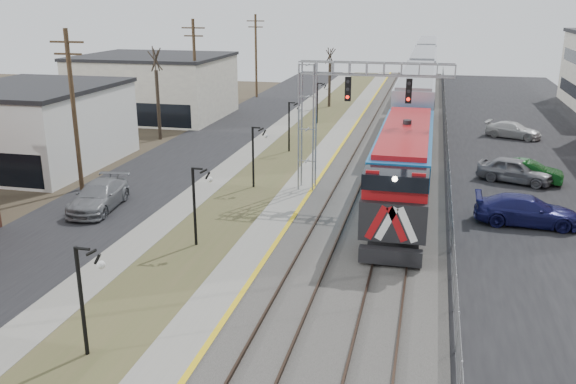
% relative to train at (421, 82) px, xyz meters
% --- Properties ---
extents(street_west, '(7.00, 120.00, 0.04)m').
position_rel_train_xyz_m(street_west, '(-17.00, -26.68, -2.90)').
color(street_west, black).
rests_on(street_west, ground).
extents(sidewalk, '(2.00, 120.00, 0.08)m').
position_rel_train_xyz_m(sidewalk, '(-12.50, -26.68, -2.88)').
color(sidewalk, gray).
rests_on(sidewalk, ground).
extents(grass_median, '(4.00, 120.00, 0.06)m').
position_rel_train_xyz_m(grass_median, '(-9.50, -26.68, -2.89)').
color(grass_median, '#4A4E29').
rests_on(grass_median, ground).
extents(platform, '(2.00, 120.00, 0.24)m').
position_rel_train_xyz_m(platform, '(-6.50, -26.68, -2.80)').
color(platform, gray).
rests_on(platform, ground).
extents(ballast_bed, '(8.00, 120.00, 0.20)m').
position_rel_train_xyz_m(ballast_bed, '(-1.50, -26.68, -2.82)').
color(ballast_bed, '#595651').
rests_on(ballast_bed, ground).
extents(parking_lot, '(16.00, 120.00, 0.04)m').
position_rel_train_xyz_m(parking_lot, '(10.50, -26.68, -2.90)').
color(parking_lot, black).
rests_on(parking_lot, ground).
extents(platform_edge, '(0.24, 120.00, 0.01)m').
position_rel_train_xyz_m(platform_edge, '(-5.62, -26.68, -2.67)').
color(platform_edge, gold).
rests_on(platform_edge, platform).
extents(track_near, '(1.58, 120.00, 0.15)m').
position_rel_train_xyz_m(track_near, '(-3.50, -26.68, -2.64)').
color(track_near, '#2D2119').
rests_on(track_near, ballast_bed).
extents(track_far, '(1.58, 120.00, 0.15)m').
position_rel_train_xyz_m(track_far, '(-0.00, -26.68, -2.64)').
color(track_far, '#2D2119').
rests_on(track_far, ballast_bed).
extents(train, '(3.00, 85.85, 5.33)m').
position_rel_train_xyz_m(train, '(0.00, 0.00, 0.00)').
color(train, '#125898').
rests_on(train, ground).
extents(signal_gantry, '(9.00, 1.07, 8.15)m').
position_rel_train_xyz_m(signal_gantry, '(-4.28, -33.69, 2.67)').
color(signal_gantry, gray).
rests_on(signal_gantry, ground).
extents(lampposts, '(0.14, 62.14, 4.00)m').
position_rel_train_xyz_m(lampposts, '(-9.50, -43.40, -0.92)').
color(lampposts, black).
rests_on(lampposts, ground).
extents(utility_poles, '(0.28, 80.28, 10.00)m').
position_rel_train_xyz_m(utility_poles, '(-20.00, -36.68, 2.08)').
color(utility_poles, '#4C3823').
rests_on(utility_poles, ground).
extents(fence, '(0.04, 120.00, 1.60)m').
position_rel_train_xyz_m(fence, '(2.70, -26.68, -2.12)').
color(fence, gray).
rests_on(fence, ground).
extents(bare_trees, '(12.30, 42.30, 5.95)m').
position_rel_train_xyz_m(bare_trees, '(-18.16, -22.77, -0.22)').
color(bare_trees, '#382D23').
rests_on(bare_trees, ground).
extents(car_lot_d, '(5.48, 2.34, 1.57)m').
position_rel_train_xyz_m(car_lot_d, '(6.68, -36.85, -2.13)').
color(car_lot_d, navy).
rests_on(car_lot_d, ground).
extents(car_lot_e, '(5.18, 3.45, 1.64)m').
position_rel_train_xyz_m(car_lot_e, '(7.00, -28.59, -2.10)').
color(car_lot_e, gray).
rests_on(car_lot_e, ground).
extents(car_lot_f, '(4.57, 2.44, 1.43)m').
position_rel_train_xyz_m(car_lot_f, '(7.86, -28.32, -2.20)').
color(car_lot_f, '#0E4615').
rests_on(car_lot_f, ground).
extents(car_street_b, '(2.80, 5.57, 1.55)m').
position_rel_train_xyz_m(car_street_b, '(-16.95, -39.84, -2.14)').
color(car_street_b, gray).
rests_on(car_street_b, ground).
extents(car_lot_g, '(5.09, 3.41, 1.37)m').
position_rel_train_xyz_m(car_lot_g, '(8.43, -14.20, -2.23)').
color(car_lot_g, silver).
rests_on(car_lot_g, ground).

